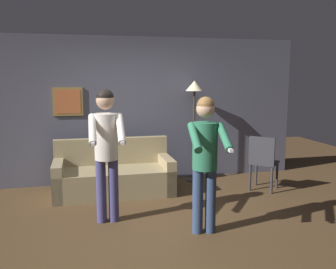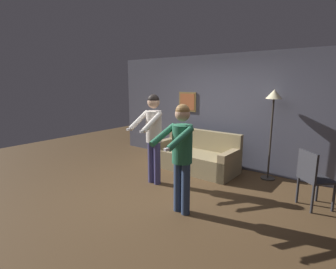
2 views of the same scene
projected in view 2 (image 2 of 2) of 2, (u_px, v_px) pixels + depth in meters
ground_plane at (167, 194)px, 4.67m from camera, size 12.00×12.00×0.00m
back_wall_assembly at (225, 111)px, 6.11m from camera, size 6.40×0.09×2.60m
couch at (196, 158)px, 5.97m from camera, size 1.91×0.87×0.87m
torchiere_lamp at (273, 106)px, 5.14m from camera, size 0.32×0.32×1.83m
person_standing_left at (153, 130)px, 4.99m from camera, size 0.45×0.68×1.75m
person_standing_right at (181, 149)px, 3.84m from camera, size 0.49×0.69×1.67m
dining_chair_distant at (312, 176)px, 4.10m from camera, size 0.59×0.59×0.93m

